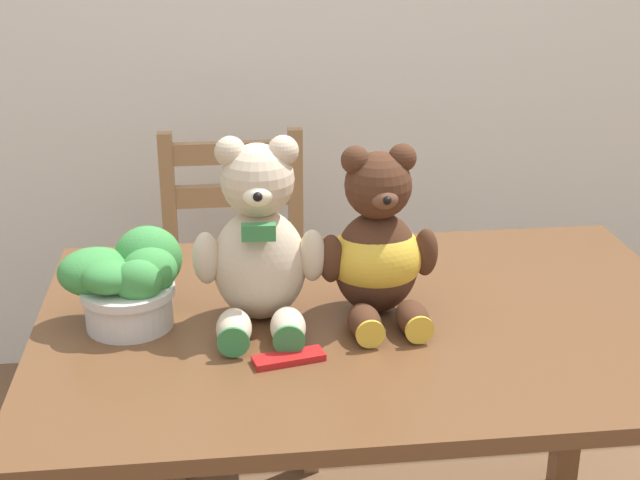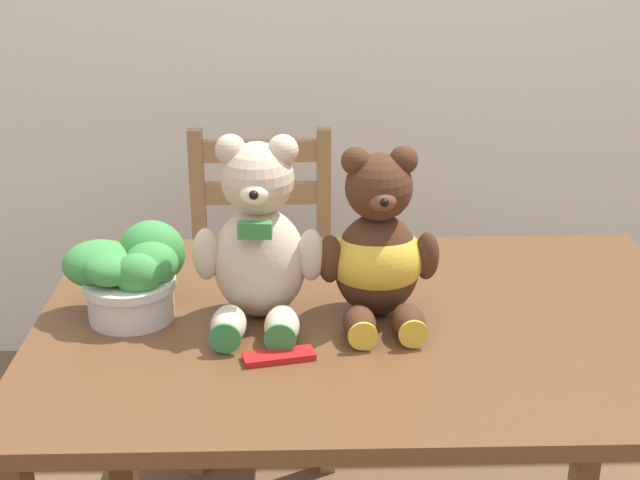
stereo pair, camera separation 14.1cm
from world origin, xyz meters
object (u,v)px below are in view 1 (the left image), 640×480
(teddy_bear_left, at_px, (259,245))
(teddy_bear_right, at_px, (378,249))
(chocolate_bar, at_px, (289,358))
(potted_plant, at_px, (129,280))
(wooden_chair_behind, at_px, (237,291))

(teddy_bear_left, relative_size, teddy_bear_right, 1.07)
(teddy_bear_right, bearing_deg, chocolate_bar, 40.10)
(potted_plant, bearing_deg, teddy_bear_left, -4.39)
(wooden_chair_behind, relative_size, teddy_bear_right, 2.61)
(wooden_chair_behind, distance_m, chocolate_bar, 0.96)
(wooden_chair_behind, xyz_separation_m, chocolate_bar, (0.07, -0.91, 0.29))
(teddy_bear_left, bearing_deg, chocolate_bar, 105.69)
(teddy_bear_left, height_order, potted_plant, teddy_bear_left)
(teddy_bear_right, bearing_deg, wooden_chair_behind, -74.36)
(teddy_bear_left, bearing_deg, potted_plant, -1.39)
(wooden_chair_behind, distance_m, potted_plant, 0.84)
(teddy_bear_left, xyz_separation_m, potted_plant, (-0.24, 0.02, -0.07))
(wooden_chair_behind, xyz_separation_m, teddy_bear_right, (0.25, -0.74, 0.41))
(teddy_bear_right, distance_m, chocolate_bar, 0.28)
(teddy_bear_right, bearing_deg, teddy_bear_left, -1.89)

